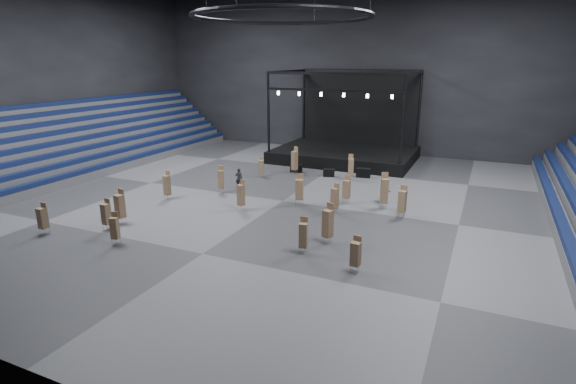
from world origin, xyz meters
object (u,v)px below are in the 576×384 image
at_px(flight_case_mid, 329,173).
at_px(chair_stack_8, 295,160).
at_px(chair_stack_3, 356,253).
at_px(chair_stack_15, 241,195).
at_px(chair_stack_6, 106,213).
at_px(chair_stack_7, 347,189).
at_px(chair_stack_12, 167,185).
at_px(man_center, 239,178).
at_px(chair_stack_1, 115,227).
at_px(chair_stack_9, 303,235).
at_px(stage, 347,146).
at_px(chair_stack_14, 299,189).
at_px(chair_stack_2, 328,223).
at_px(flight_case_right, 363,173).
at_px(chair_stack_10, 402,201).
at_px(flight_case_left, 296,168).
at_px(chair_stack_13, 261,166).
at_px(chair_stack_17, 43,217).
at_px(chair_stack_11, 120,206).
at_px(crew_member, 386,190).
at_px(chair_stack_0, 384,190).
at_px(chair_stack_16, 335,198).
at_px(chair_stack_5, 221,179).

relative_size(flight_case_mid, chair_stack_8, 0.40).
bearing_deg(chair_stack_3, chair_stack_15, 155.39).
xyz_separation_m(chair_stack_6, chair_stack_7, (12.03, 11.27, 0.04)).
bearing_deg(chair_stack_8, chair_stack_7, -26.62).
bearing_deg(chair_stack_12, man_center, 64.12).
bearing_deg(chair_stack_1, chair_stack_9, -2.19).
relative_size(stage, chair_stack_8, 5.49).
bearing_deg(chair_stack_1, chair_stack_14, 38.40).
height_order(flight_case_mid, chair_stack_12, chair_stack_12).
distance_m(chair_stack_2, chair_stack_8, 16.52).
bearing_deg(flight_case_right, chair_stack_10, -61.36).
bearing_deg(chair_stack_15, chair_stack_10, 35.85).
bearing_deg(chair_stack_10, chair_stack_2, -109.47).
xyz_separation_m(flight_case_mid, chair_stack_2, (5.03, -14.68, 0.92)).
relative_size(flight_case_left, flight_case_right, 0.87).
height_order(chair_stack_13, man_center, chair_stack_13).
bearing_deg(chair_stack_8, stage, 89.73).
relative_size(chair_stack_13, chair_stack_14, 0.79).
xyz_separation_m(chair_stack_17, man_center, (5.67, 13.77, -0.23)).
bearing_deg(chair_stack_3, chair_stack_11, -175.22).
distance_m(flight_case_right, crew_member, 7.16).
height_order(chair_stack_0, chair_stack_8, chair_stack_0).
bearing_deg(chair_stack_12, chair_stack_1, -62.88).
distance_m(chair_stack_6, man_center, 11.96).
height_order(flight_case_mid, crew_member, crew_member).
distance_m(flight_case_mid, chair_stack_17, 23.26).
xyz_separation_m(flight_case_right, chair_stack_10, (5.18, -9.48, 0.76)).
bearing_deg(chair_stack_0, chair_stack_1, -155.77).
bearing_deg(chair_stack_10, chair_stack_12, -162.78).
bearing_deg(flight_case_mid, chair_stack_11, -115.79).
distance_m(chair_stack_10, chair_stack_11, 18.47).
distance_m(chair_stack_1, chair_stack_3, 13.77).
height_order(flight_case_right, man_center, man_center).
bearing_deg(chair_stack_10, chair_stack_0, 143.29).
bearing_deg(chair_stack_17, flight_case_mid, 62.38).
height_order(chair_stack_17, crew_member, chair_stack_17).
bearing_deg(chair_stack_7, chair_stack_17, -131.64).
distance_m(chair_stack_6, chair_stack_14, 13.08).
bearing_deg(chair_stack_12, chair_stack_2, -4.43).
bearing_deg(chair_stack_16, chair_stack_1, -112.56).
bearing_deg(chair_stack_14, chair_stack_1, -138.44).
distance_m(chair_stack_10, man_center, 13.78).
distance_m(chair_stack_9, chair_stack_12, 14.07).
relative_size(chair_stack_17, crew_member, 1.14).
xyz_separation_m(chair_stack_6, chair_stack_15, (5.73, 6.75, 0.07)).
bearing_deg(chair_stack_16, man_center, -176.06).
bearing_deg(flight_case_mid, chair_stack_15, -102.40).
distance_m(chair_stack_5, chair_stack_12, 4.18).
relative_size(chair_stack_12, chair_stack_16, 1.05).
xyz_separation_m(chair_stack_7, chair_stack_8, (-7.02, 6.60, 0.19)).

